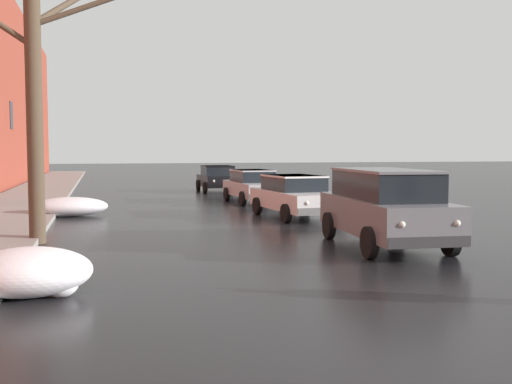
% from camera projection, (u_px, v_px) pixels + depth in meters
% --- Properties ---
extents(ground_plane, '(200.00, 200.00, 0.00)m').
position_uv_depth(ground_plane, '(441.00, 362.00, 6.35)').
color(ground_plane, black).
extents(left_sidewalk_slab, '(3.29, 80.00, 0.15)m').
position_uv_depth(left_sidewalk_slab, '(14.00, 209.00, 22.05)').
color(left_sidewalk_slab, gray).
rests_on(left_sidewalk_slab, ground).
extents(snow_bank_near_corner_left, '(1.93, 1.37, 0.77)m').
position_uv_depth(snow_bank_near_corner_left, '(30.00, 272.00, 9.19)').
color(snow_bank_near_corner_left, white).
rests_on(snow_bank_near_corner_left, ground).
extents(snow_bank_along_left_kerb, '(1.79, 1.43, 0.56)m').
position_uv_depth(snow_bank_along_left_kerb, '(310.00, 200.00, 23.92)').
color(snow_bank_along_left_kerb, white).
rests_on(snow_bank_along_left_kerb, ground).
extents(snow_bank_mid_block_left, '(2.54, 1.28, 0.67)m').
position_uv_depth(snow_bank_mid_block_left, '(69.00, 207.00, 20.37)').
color(snow_bank_mid_block_left, white).
rests_on(snow_bank_mid_block_left, ground).
extents(bare_tree_second_along_sidewalk, '(4.25, 1.85, 7.03)m').
position_uv_depth(bare_tree_second_along_sidewalk, '(36.00, 87.00, 14.29)').
color(bare_tree_second_along_sidewalk, '#4C3D2D').
rests_on(bare_tree_second_along_sidewalk, ground).
extents(suv_grey_approaching_near_lane, '(2.30, 4.85, 1.82)m').
position_uv_depth(suv_grey_approaching_near_lane, '(384.00, 205.00, 13.95)').
color(suv_grey_approaching_near_lane, slate).
rests_on(suv_grey_approaching_near_lane, ground).
extents(sedan_white_parked_kerbside_close, '(2.25, 4.54, 1.42)m').
position_uv_depth(sedan_white_parked_kerbside_close, '(295.00, 195.00, 20.15)').
color(sedan_white_parked_kerbside_close, silver).
rests_on(sedan_white_parked_kerbside_close, ground).
extents(sedan_silver_parked_kerbside_mid, '(2.01, 4.44, 1.42)m').
position_uv_depth(sedan_silver_parked_kerbside_mid, '(253.00, 185.00, 25.77)').
color(sedan_silver_parked_kerbside_mid, '#B7B7BC').
rests_on(sedan_silver_parked_kerbside_mid, ground).
extents(sedan_black_parked_far_down_block, '(2.04, 3.89, 1.42)m').
position_uv_depth(sedan_black_parked_far_down_block, '(218.00, 178.00, 32.68)').
color(sedan_black_parked_far_down_block, black).
rests_on(sedan_black_parked_far_down_block, ground).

